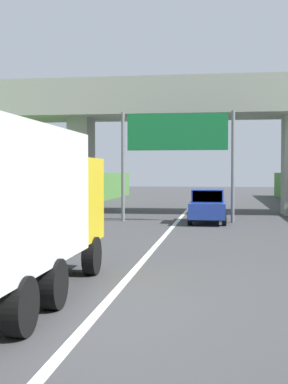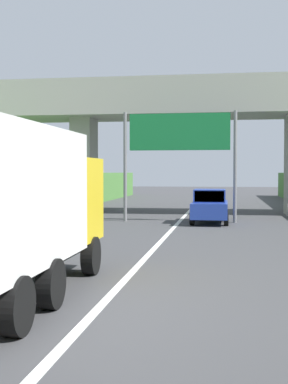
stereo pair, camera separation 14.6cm
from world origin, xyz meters
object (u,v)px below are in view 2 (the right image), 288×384
Objects in this scene: overhead_highway_sign at (179,140)px; car_black at (20,219)px; car_blue at (210,206)px; truck_yellow at (9,205)px.

car_black is (-5.06, -9.02, -3.40)m from overhead_highway_sign.
car_blue is (1.59, -0.45, -3.40)m from overhead_highway_sign.
truck_yellow is at bearing -101.82° from car_blue.
car_blue is at bearing 52.15° from car_black.
overhead_highway_sign is 0.81× the size of truck_yellow.
overhead_highway_sign is 10.88m from car_black.
car_black and car_blue have the same top height.
truck_yellow reaches higher than car_blue.
truck_yellow is (-1.94, -17.33, -2.32)m from overhead_highway_sign.
overhead_highway_sign reaches higher than truck_yellow.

